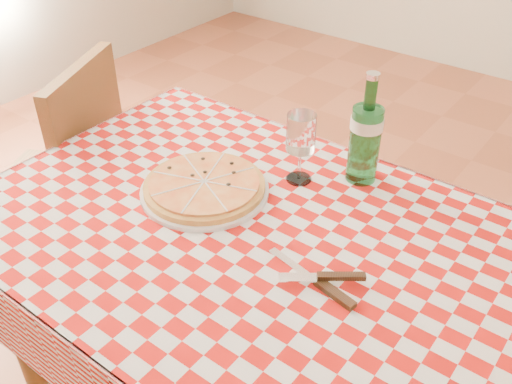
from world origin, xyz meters
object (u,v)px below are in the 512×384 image
pizza_plate (204,185)px  chair_far (69,174)px  water_bottle (366,129)px  dining_table (247,261)px  wine_glass (300,148)px

pizza_plate → chair_far: bearing=175.8°
chair_far → pizza_plate: 0.71m
pizza_plate → water_bottle: size_ratio=1.10×
chair_far → dining_table: bearing=148.4°
dining_table → chair_far: 0.85m
chair_far → water_bottle: 1.04m
water_bottle → wine_glass: size_ratio=1.56×
pizza_plate → water_bottle: water_bottle is taller
dining_table → chair_far: bearing=173.2°
chair_far → pizza_plate: size_ratio=2.87×
dining_table → wine_glass: 0.31m
water_bottle → chair_far: bearing=-165.7°
wine_glass → dining_table: bearing=-85.6°
dining_table → water_bottle: water_bottle is taller
pizza_plate → wine_glass: size_ratio=1.72×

